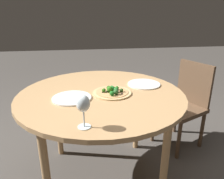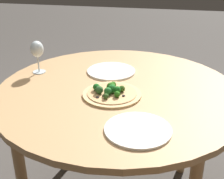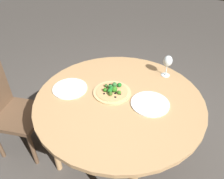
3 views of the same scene
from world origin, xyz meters
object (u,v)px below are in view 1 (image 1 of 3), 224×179
object	(u,v)px
plate_near	(144,84)
plate_far	(72,98)
pizza	(112,92)
chair	(184,102)
wine_glass	(83,105)

from	to	relation	value
plate_near	plate_far	distance (m)	0.60
pizza	plate_far	world-z (taller)	pizza
chair	plate_far	xyz separation A→B (m)	(-1.07, -0.48, 0.31)
wine_glass	pizza	bearing A→B (deg)	65.10
chair	plate_near	world-z (taller)	chair
plate_far	chair	bearing A→B (deg)	24.19
chair	pizza	world-z (taller)	chair
plate_near	chair	bearing A→B (deg)	27.87
wine_glass	plate_near	world-z (taller)	wine_glass
chair	wine_glass	world-z (taller)	wine_glass
plate_near	pizza	bearing A→B (deg)	-150.59
chair	pizza	bearing A→B (deg)	-86.73
chair	wine_glass	size ratio (longest dim) A/B	4.74
plate_near	plate_far	xyz separation A→B (m)	(-0.56, -0.21, 0.00)
plate_near	plate_far	world-z (taller)	same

